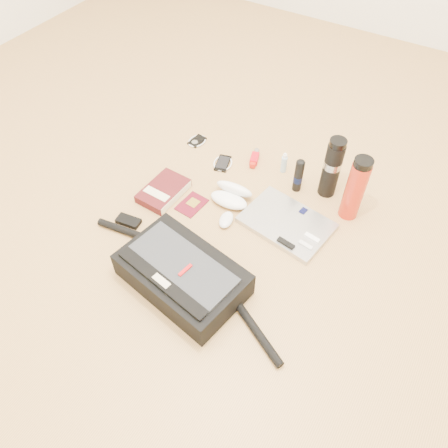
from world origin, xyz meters
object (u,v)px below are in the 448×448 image
object	(u,v)px
messenger_bag	(182,274)
laptop	(287,223)
book	(164,191)
thermos_red	(355,189)
thermos_black	(332,168)

from	to	relation	value
messenger_bag	laptop	size ratio (longest dim) A/B	2.40
book	thermos_red	size ratio (longest dim) A/B	0.76
messenger_bag	laptop	world-z (taller)	messenger_bag
laptop	thermos_black	world-z (taller)	thermos_black
messenger_bag	laptop	bearing A→B (deg)	75.64
thermos_black	thermos_red	world-z (taller)	thermos_red
laptop	thermos_black	distance (m)	0.30
messenger_bag	thermos_red	bearing A→B (deg)	68.36
book	thermos_red	distance (m)	0.80
messenger_bag	thermos_red	distance (m)	0.76
book	thermos_black	size ratio (longest dim) A/B	0.79
laptop	thermos_black	bearing A→B (deg)	84.77
laptop	book	size ratio (longest dim) A/B	1.69
messenger_bag	thermos_black	size ratio (longest dim) A/B	3.19
book	thermos_black	world-z (taller)	thermos_black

